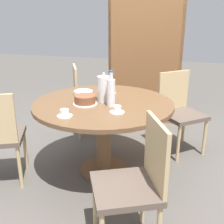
{
  "coord_description": "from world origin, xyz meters",
  "views": [
    {
      "loc": [
        0.72,
        -2.39,
        1.52
      ],
      "look_at": [
        0.0,
        0.32,
        0.52
      ],
      "focal_mm": 45.0,
      "sensor_mm": 36.0,
      "label": 1
    }
  ],
  "objects_px": {
    "chair_b": "(180,110)",
    "coffee_pot": "(104,88)",
    "chair_a": "(135,182)",
    "cup_c": "(110,91)",
    "bookshelf": "(145,55)",
    "cup_b": "(65,114)",
    "chair_c": "(87,98)",
    "cake_main": "(85,100)",
    "cup_a": "(117,110)",
    "water_bottle": "(111,92)"
  },
  "relations": [
    {
      "from": "chair_c",
      "to": "bookshelf",
      "type": "height_order",
      "value": "bookshelf"
    },
    {
      "from": "chair_a",
      "to": "cup_c",
      "type": "bearing_deg",
      "value": 177.7
    },
    {
      "from": "water_bottle",
      "to": "cake_main",
      "type": "xyz_separation_m",
      "value": [
        -0.24,
        -0.02,
        -0.09
      ]
    },
    {
      "from": "cup_b",
      "to": "cup_c",
      "type": "bearing_deg",
      "value": 77.01
    },
    {
      "from": "chair_b",
      "to": "coffee_pot",
      "type": "height_order",
      "value": "coffee_pot"
    },
    {
      "from": "chair_b",
      "to": "cup_c",
      "type": "xyz_separation_m",
      "value": [
        -0.71,
        -0.36,
        0.26
      ]
    },
    {
      "from": "cake_main",
      "to": "cup_b",
      "type": "height_order",
      "value": "cake_main"
    },
    {
      "from": "water_bottle",
      "to": "cup_a",
      "type": "distance_m",
      "value": 0.22
    },
    {
      "from": "chair_b",
      "to": "chair_c",
      "type": "bearing_deg",
      "value": 131.39
    },
    {
      "from": "water_bottle",
      "to": "cup_a",
      "type": "xyz_separation_m",
      "value": [
        0.1,
        -0.16,
        -0.11
      ]
    },
    {
      "from": "chair_b",
      "to": "water_bottle",
      "type": "bearing_deg",
      "value": -168.58
    },
    {
      "from": "bookshelf",
      "to": "cake_main",
      "type": "relative_size",
      "value": 8.88
    },
    {
      "from": "chair_c",
      "to": "cup_c",
      "type": "xyz_separation_m",
      "value": [
        0.46,
        -0.53,
        0.26
      ]
    },
    {
      "from": "chair_a",
      "to": "water_bottle",
      "type": "distance_m",
      "value": 0.92
    },
    {
      "from": "bookshelf",
      "to": "cup_c",
      "type": "height_order",
      "value": "bookshelf"
    },
    {
      "from": "chair_a",
      "to": "chair_b",
      "type": "distance_m",
      "value": 1.53
    },
    {
      "from": "cake_main",
      "to": "cup_c",
      "type": "height_order",
      "value": "cake_main"
    },
    {
      "from": "cup_a",
      "to": "cup_b",
      "type": "height_order",
      "value": "same"
    },
    {
      "from": "water_bottle",
      "to": "cup_a",
      "type": "relative_size",
      "value": 2.57
    },
    {
      "from": "cup_a",
      "to": "chair_c",
      "type": "bearing_deg",
      "value": 121.75
    },
    {
      "from": "water_bottle",
      "to": "cup_b",
      "type": "relative_size",
      "value": 2.57
    },
    {
      "from": "cup_a",
      "to": "cup_c",
      "type": "distance_m",
      "value": 0.59
    },
    {
      "from": "chair_c",
      "to": "bookshelf",
      "type": "bearing_deg",
      "value": -65.94
    },
    {
      "from": "chair_a",
      "to": "water_bottle",
      "type": "relative_size",
      "value": 2.8
    },
    {
      "from": "cup_b",
      "to": "chair_b",
      "type": "bearing_deg",
      "value": 51.58
    },
    {
      "from": "bookshelf",
      "to": "cake_main",
      "type": "xyz_separation_m",
      "value": [
        -0.28,
        -1.68,
        -0.18
      ]
    },
    {
      "from": "bookshelf",
      "to": "cup_b",
      "type": "distance_m",
      "value": 2.05
    },
    {
      "from": "bookshelf",
      "to": "cup_a",
      "type": "height_order",
      "value": "bookshelf"
    },
    {
      "from": "cup_a",
      "to": "cup_b",
      "type": "relative_size",
      "value": 1.0
    },
    {
      "from": "coffee_pot",
      "to": "chair_a",
      "type": "bearing_deg",
      "value": -62.23
    },
    {
      "from": "coffee_pot",
      "to": "chair_b",
      "type": "bearing_deg",
      "value": 43.17
    },
    {
      "from": "chair_b",
      "to": "coffee_pot",
      "type": "xyz_separation_m",
      "value": [
        -0.69,
        -0.64,
        0.37
      ]
    },
    {
      "from": "bookshelf",
      "to": "water_bottle",
      "type": "xyz_separation_m",
      "value": [
        -0.04,
        -1.66,
        -0.09
      ]
    },
    {
      "from": "chair_c",
      "to": "bookshelf",
      "type": "xyz_separation_m",
      "value": [
        0.62,
        0.73,
        0.46
      ]
    },
    {
      "from": "chair_b",
      "to": "water_bottle",
      "type": "distance_m",
      "value": 1.03
    },
    {
      "from": "water_bottle",
      "to": "cup_a",
      "type": "height_order",
      "value": "water_bottle"
    },
    {
      "from": "bookshelf",
      "to": "cup_c",
      "type": "xyz_separation_m",
      "value": [
        -0.16,
        -1.26,
        -0.2
      ]
    },
    {
      "from": "chair_b",
      "to": "cake_main",
      "type": "distance_m",
      "value": 1.17
    },
    {
      "from": "cup_a",
      "to": "cup_b",
      "type": "bearing_deg",
      "value": -153.01
    },
    {
      "from": "coffee_pot",
      "to": "cup_b",
      "type": "distance_m",
      "value": 0.52
    },
    {
      "from": "water_bottle",
      "to": "cup_c",
      "type": "height_order",
      "value": "water_bottle"
    },
    {
      "from": "chair_a",
      "to": "cup_c",
      "type": "height_order",
      "value": "chair_a"
    },
    {
      "from": "chair_c",
      "to": "coffee_pot",
      "type": "distance_m",
      "value": 1.01
    },
    {
      "from": "chair_b",
      "to": "bookshelf",
      "type": "relative_size",
      "value": 0.46
    },
    {
      "from": "water_bottle",
      "to": "chair_b",
      "type": "bearing_deg",
      "value": 51.94
    },
    {
      "from": "chair_b",
      "to": "cup_b",
      "type": "distance_m",
      "value": 1.44
    },
    {
      "from": "chair_a",
      "to": "cup_b",
      "type": "relative_size",
      "value": 7.18
    },
    {
      "from": "bookshelf",
      "to": "cup_b",
      "type": "bearing_deg",
      "value": 80.52
    },
    {
      "from": "cake_main",
      "to": "cup_a",
      "type": "height_order",
      "value": "cake_main"
    },
    {
      "from": "cup_c",
      "to": "bookshelf",
      "type": "bearing_deg",
      "value": 82.64
    }
  ]
}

